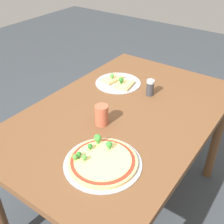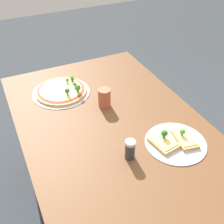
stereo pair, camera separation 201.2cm
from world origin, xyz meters
TOP-DOWN VIEW (x-y plane):
  - ground_plane at (0.00, 0.00)m, footprint 8.00×8.00m
  - dining_table at (0.00, 0.00)m, footprint 1.35×0.88m
  - pizza_tray_whole at (0.37, 0.14)m, footprint 0.33×0.33m
  - pizza_tray_slice at (-0.25, -0.20)m, footprint 0.28×0.28m
  - drinking_cup at (0.15, -0.03)m, footprint 0.07×0.07m
  - condiment_shaker at (-0.24, 0.03)m, footprint 0.05×0.05m

SIDE VIEW (x-z plane):
  - ground_plane at x=0.00m, z-range 0.00..0.00m
  - dining_table at x=0.00m, z-range 0.29..1.05m
  - pizza_tray_slice at x=-0.25m, z-range 0.74..0.81m
  - pizza_tray_whole at x=0.37m, z-range 0.74..0.81m
  - condiment_shaker at x=-0.24m, z-range 0.76..0.86m
  - drinking_cup at x=0.15m, z-range 0.76..0.87m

